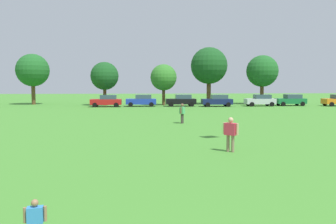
% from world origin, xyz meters
% --- Properties ---
extents(ground_plane, '(160.00, 160.00, 0.00)m').
position_xyz_m(ground_plane, '(0.00, 30.00, 0.00)').
color(ground_plane, '#42842D').
extents(child_kite_flyer, '(0.44, 0.21, 0.94)m').
position_xyz_m(child_kite_flyer, '(-2.15, 3.95, 0.56)').
color(child_kite_flyer, '#3F3833').
rests_on(child_kite_flyer, ground).
extents(adult_bystander, '(0.64, 0.57, 1.65)m').
position_xyz_m(adult_bystander, '(4.15, 12.77, 0.98)').
color(adult_bystander, '#8C7259').
rests_on(adult_bystander, ground).
extents(bystander_near_trees, '(0.51, 0.69, 1.62)m').
position_xyz_m(bystander_near_trees, '(3.29, 24.47, 0.96)').
color(bystander_near_trees, '#3F3833').
rests_on(bystander_near_trees, ground).
extents(parked_car_red_0, '(4.30, 2.02, 1.68)m').
position_xyz_m(parked_car_red_0, '(-4.89, 45.21, 0.86)').
color(parked_car_red_0, red).
rests_on(parked_car_red_0, ground).
extents(parked_car_blue_1, '(4.30, 2.02, 1.68)m').
position_xyz_m(parked_car_blue_1, '(0.01, 45.82, 0.86)').
color(parked_car_blue_1, '#1E38AD').
rests_on(parked_car_blue_1, ground).
extents(parked_car_black_2, '(4.30, 2.02, 1.68)m').
position_xyz_m(parked_car_black_2, '(5.75, 45.67, 0.86)').
color(parked_car_black_2, black).
rests_on(parked_car_black_2, ground).
extents(parked_car_navy_3, '(4.30, 2.02, 1.68)m').
position_xyz_m(parked_car_navy_3, '(10.81, 44.71, 0.86)').
color(parked_car_navy_3, '#141E4C').
rests_on(parked_car_navy_3, ground).
extents(parked_car_silver_4, '(4.30, 2.02, 1.68)m').
position_xyz_m(parked_car_silver_4, '(17.25, 45.06, 0.86)').
color(parked_car_silver_4, silver).
rests_on(parked_car_silver_4, ground).
extents(parked_car_green_5, '(4.30, 2.02, 1.68)m').
position_xyz_m(parked_car_green_5, '(22.04, 45.50, 0.86)').
color(parked_car_green_5, '#196B38').
rests_on(parked_car_green_5, ground).
extents(tree_far_left, '(5.06, 5.06, 7.88)m').
position_xyz_m(tree_far_left, '(-16.87, 51.60, 5.32)').
color(tree_far_left, brown).
rests_on(tree_far_left, ground).
extents(tree_left, '(4.16, 4.16, 6.48)m').
position_xyz_m(tree_left, '(-5.47, 48.33, 4.38)').
color(tree_left, brown).
rests_on(tree_left, ground).
extents(tree_center, '(3.97, 3.97, 6.19)m').
position_xyz_m(tree_center, '(3.36, 48.45, 4.18)').
color(tree_center, brown).
rests_on(tree_center, ground).
extents(tree_right, '(5.75, 5.75, 8.96)m').
position_xyz_m(tree_right, '(10.62, 50.01, 6.05)').
color(tree_right, brown).
rests_on(tree_right, ground).
extents(tree_far_right, '(4.95, 4.95, 7.71)m').
position_xyz_m(tree_far_right, '(18.93, 49.16, 5.20)').
color(tree_far_right, brown).
rests_on(tree_far_right, ground).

